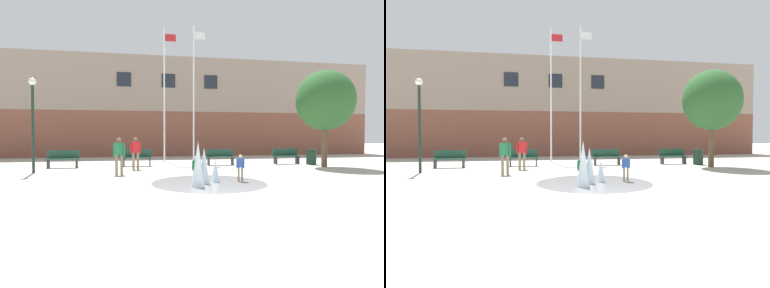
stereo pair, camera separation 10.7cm
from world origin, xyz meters
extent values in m
plane|color=#B2ADA3|center=(0.00, 0.00, 0.00)|extent=(100.00, 100.00, 0.00)
cube|color=brown|center=(0.00, 20.19, 1.83)|extent=(36.00, 6.00, 3.65)
cube|color=gray|center=(0.00, 20.19, 5.88)|extent=(36.00, 6.00, 4.46)
cube|color=#1E232D|center=(-3.50, 17.17, 6.10)|extent=(1.10, 0.06, 1.10)
cube|color=#1E232D|center=(0.00, 17.17, 6.10)|extent=(1.10, 0.06, 1.10)
cube|color=#1E232D|center=(3.50, 17.17, 6.10)|extent=(1.10, 0.06, 1.10)
cylinder|color=gray|center=(0.07, 3.35, 0.00)|extent=(4.09, 4.09, 0.01)
cone|color=silver|center=(0.36, 3.51, 0.42)|extent=(0.33, 0.33, 0.83)
cone|color=silver|center=(-0.11, 3.29, 0.64)|extent=(0.40, 0.40, 1.28)
cone|color=silver|center=(-0.47, 2.59, 0.76)|extent=(0.44, 0.44, 1.52)
cube|color=#28282D|center=(-6.98, 9.47, 0.22)|extent=(0.06, 0.40, 0.44)
cube|color=#28282D|center=(-5.58, 9.47, 0.22)|extent=(0.06, 0.40, 0.44)
cube|color=#1E4233|center=(-6.28, 9.47, 0.47)|extent=(1.60, 0.44, 0.05)
cube|color=#1E4233|center=(-6.28, 9.67, 0.70)|extent=(1.60, 0.04, 0.42)
cube|color=#28282D|center=(-3.18, 9.68, 0.22)|extent=(0.06, 0.40, 0.44)
cube|color=#28282D|center=(-1.78, 9.68, 0.22)|extent=(0.06, 0.40, 0.44)
cube|color=#1E4233|center=(-2.48, 9.68, 0.47)|extent=(1.60, 0.44, 0.05)
cube|color=#1E4233|center=(-2.48, 9.88, 0.70)|extent=(1.60, 0.04, 0.42)
cube|color=#28282D|center=(1.52, 9.51, 0.22)|extent=(0.06, 0.40, 0.44)
cube|color=#28282D|center=(2.92, 9.51, 0.22)|extent=(0.06, 0.40, 0.44)
cube|color=#1E4233|center=(2.22, 9.51, 0.47)|extent=(1.60, 0.44, 0.05)
cube|color=#1E4233|center=(2.22, 9.71, 0.70)|extent=(1.60, 0.04, 0.42)
cube|color=#28282D|center=(5.57, 9.50, 0.22)|extent=(0.06, 0.40, 0.44)
cube|color=#28282D|center=(6.97, 9.50, 0.22)|extent=(0.06, 0.40, 0.44)
cube|color=#1E4233|center=(6.27, 9.50, 0.47)|extent=(1.60, 0.44, 0.05)
cube|color=#1E4233|center=(6.27, 9.70, 0.70)|extent=(1.60, 0.04, 0.42)
cylinder|color=#89755B|center=(-3.32, 6.19, 0.42)|extent=(0.12, 0.12, 0.84)
cylinder|color=#89755B|center=(-3.10, 6.19, 0.42)|extent=(0.12, 0.12, 0.84)
cube|color=#237547|center=(-3.21, 6.19, 1.11)|extent=(0.39, 0.37, 0.54)
sphere|color=brown|center=(-3.21, 6.19, 1.48)|extent=(0.21, 0.21, 0.21)
cylinder|color=#237547|center=(-3.42, 6.19, 1.05)|extent=(0.08, 0.08, 0.55)
cylinder|color=#237547|center=(-3.00, 6.19, 1.05)|extent=(0.08, 0.08, 0.55)
cylinder|color=#89755B|center=(1.23, 3.48, 0.26)|extent=(0.07, 0.07, 0.52)
cylinder|color=#89755B|center=(1.36, 3.48, 0.26)|extent=(0.07, 0.07, 0.52)
cube|color=#284C9E|center=(1.30, 3.48, 0.69)|extent=(0.24, 0.18, 0.33)
sphere|color=beige|center=(1.30, 3.48, 0.92)|extent=(0.13, 0.13, 0.13)
cylinder|color=#284C9E|center=(1.17, 3.48, 0.65)|extent=(0.05, 0.05, 0.34)
cylinder|color=#284C9E|center=(1.43, 3.48, 0.65)|extent=(0.05, 0.05, 0.34)
cylinder|color=#1E233D|center=(-0.50, 3.06, 0.26)|extent=(0.07, 0.07, 0.52)
cylinder|color=#1E233D|center=(-0.36, 3.06, 0.26)|extent=(0.07, 0.07, 0.52)
cube|color=#237547|center=(-0.43, 3.06, 0.69)|extent=(0.24, 0.18, 0.33)
sphere|color=beige|center=(-0.43, 3.06, 0.92)|extent=(0.13, 0.13, 0.13)
cylinder|color=#237547|center=(-0.56, 3.06, 0.65)|extent=(0.05, 0.05, 0.34)
cylinder|color=#237547|center=(-0.30, 3.06, 0.65)|extent=(0.05, 0.05, 0.34)
cylinder|color=#89755B|center=(-2.64, 8.03, 0.42)|extent=(0.12, 0.12, 0.84)
cylinder|color=#89755B|center=(-2.42, 8.03, 0.42)|extent=(0.12, 0.12, 0.84)
cube|color=red|center=(-2.53, 8.03, 1.11)|extent=(0.37, 0.27, 0.54)
sphere|color=brown|center=(-2.53, 8.03, 1.48)|extent=(0.21, 0.21, 0.21)
cylinder|color=red|center=(-2.74, 8.03, 1.05)|extent=(0.08, 0.08, 0.55)
cylinder|color=red|center=(-2.32, 8.03, 1.05)|extent=(0.08, 0.08, 0.55)
cylinder|color=silver|center=(-0.76, 12.21, 4.28)|extent=(0.10, 0.10, 8.55)
cube|color=#B21E23|center=(-0.36, 12.21, 7.93)|extent=(0.70, 0.02, 0.45)
cylinder|color=silver|center=(1.15, 12.21, 4.39)|extent=(0.10, 0.10, 8.78)
cube|color=silver|center=(1.55, 12.21, 8.16)|extent=(0.70, 0.02, 0.45)
cylinder|color=#192D23|center=(-7.04, 7.44, 1.97)|extent=(0.12, 0.12, 3.93)
sphere|color=white|center=(-7.04, 7.44, 4.09)|extent=(0.32, 0.32, 0.32)
cylinder|color=#193323|center=(7.51, 8.89, 0.45)|extent=(0.56, 0.56, 0.90)
cylinder|color=brown|center=(7.43, 7.54, 0.99)|extent=(0.29, 0.29, 1.97)
ellipsoid|color=#285628|center=(7.43, 7.54, 3.57)|extent=(3.01, 3.01, 3.20)
camera|label=1|loc=(-2.37, -6.98, 1.69)|focal=28.00mm
camera|label=2|loc=(-2.27, -7.00, 1.69)|focal=28.00mm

